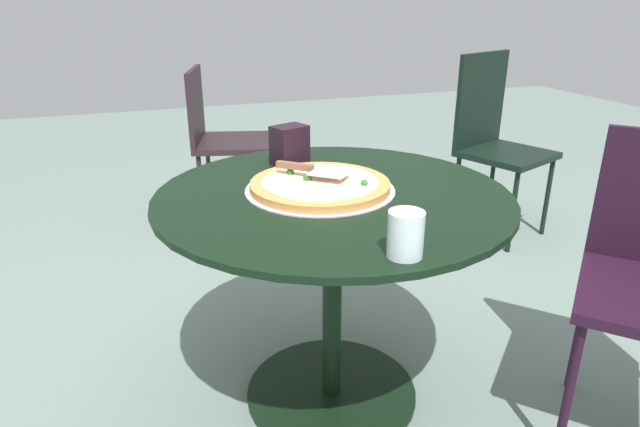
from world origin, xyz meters
The scene contains 8 objects.
ground_plane centered at (0.00, 0.00, 0.00)m, with size 10.00×10.00×0.00m, color slate.
patio_table centered at (0.00, 0.00, 0.50)m, with size 0.97×0.97×0.68m.
pizza_on_tray centered at (-0.03, -0.03, 0.69)m, with size 0.41×0.41×0.05m.
pizza_server centered at (-0.07, -0.04, 0.73)m, with size 0.18×0.19×0.02m.
drinking_cup centered at (0.41, 0.00, 0.73)m, with size 0.08×0.08×0.10m, color silver.
napkin_dispenser centered at (-0.30, -0.03, 0.74)m, with size 0.11×0.08×0.12m, color black.
patio_chair_near centered at (-0.97, 1.25, 0.52)m, with size 0.51×0.51×0.92m.
patio_chair_corner centered at (-1.53, -0.05, 0.50)m, with size 0.50×0.50×0.84m.
Camera 1 is at (1.32, -0.50, 1.18)m, focal length 30.74 mm.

